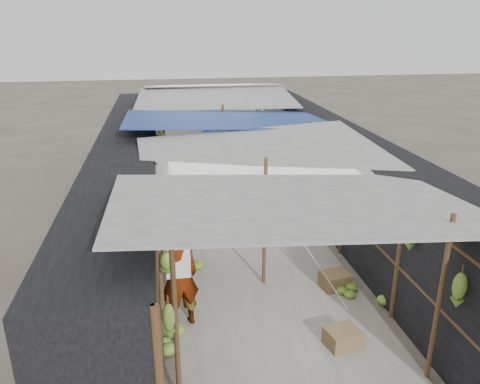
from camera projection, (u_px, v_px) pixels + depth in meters
aisle_slab at (236, 216)px, 12.62m from camera, size 3.60×16.00×0.02m
stall_left at (130, 181)px, 11.81m from camera, size 1.40×15.00×2.30m
stall_right at (334, 170)px, 12.65m from camera, size 1.40×15.00×2.30m
crate_near at (342, 338)px, 7.49m from camera, size 0.60×0.52×0.31m
crate_mid at (335, 280)px, 9.14m from camera, size 0.61×0.52×0.33m
crate_back at (201, 194)px, 13.89m from camera, size 0.47×0.43×0.25m
black_basin at (262, 162)px, 17.19m from camera, size 0.63×0.63×0.19m
vendor_elderly at (179, 277)px, 7.74m from camera, size 0.79×0.64×1.88m
shopper_blue at (198, 184)px, 12.48m from camera, size 0.95×0.80×1.73m
vendor_seated at (292, 192)px, 13.24m from camera, size 0.29×0.51×0.78m
market_canopy at (235, 125)px, 12.13m from camera, size 5.62×15.20×2.77m
hanging_bananas at (232, 152)px, 12.45m from camera, size 3.95×13.90×0.81m
floor_bananas at (247, 226)px, 11.61m from camera, size 4.08×9.94×0.36m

